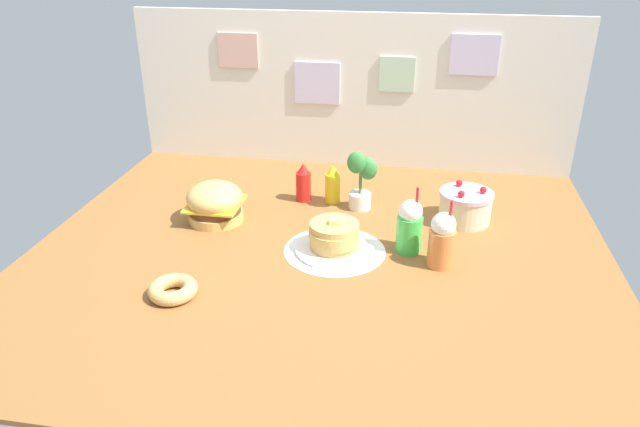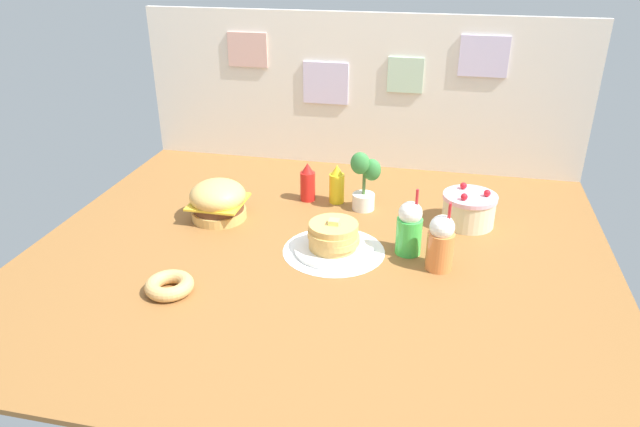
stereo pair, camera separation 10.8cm
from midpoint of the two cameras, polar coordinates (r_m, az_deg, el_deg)
name	(u,v)px [view 1 (the left image)]	position (r m, az deg, el deg)	size (l,w,h in m)	color
ground_plane	(318,255)	(2.51, -1.40, -4.02)	(2.46, 2.17, 0.02)	brown
back_wall	(351,91)	(3.34, 2.12, 11.81)	(2.46, 0.04, 0.85)	silver
doily_mat	(335,250)	(2.51, 0.19, -3.61)	(0.44, 0.44, 0.00)	white
burger	(215,203)	(2.79, -11.26, 1.03)	(0.26, 0.26, 0.19)	#DBA859
pancake_stack	(334,239)	(2.49, 0.15, -2.47)	(0.34, 0.34, 0.15)	white
layer_cake	(465,206)	(2.81, 12.85, 0.68)	(0.25, 0.25, 0.18)	beige
ketchup_bottle	(303,183)	(2.95, -2.68, 2.94)	(0.08, 0.08, 0.20)	red
mustard_bottle	(333,185)	(2.93, 0.18, 2.80)	(0.08, 0.08, 0.20)	yellow
cream_soda_cup	(410,226)	(2.48, 7.47, -1.24)	(0.11, 0.11, 0.30)	green
orange_float_cup	(442,240)	(2.40, 10.49, -2.56)	(0.11, 0.11, 0.30)	orange
donut_pink_glaze	(173,289)	(2.29, -15.42, -7.10)	(0.18, 0.18, 0.06)	tan
potted_plant	(360,178)	(2.84, 2.83, 3.49)	(0.15, 0.11, 0.30)	white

